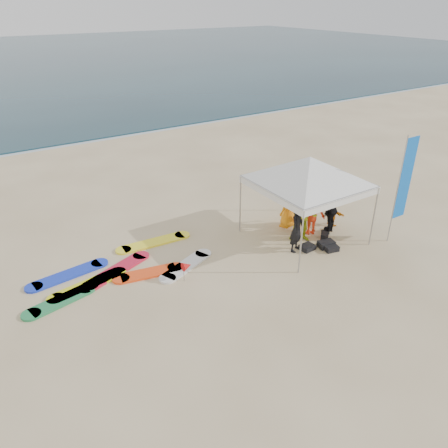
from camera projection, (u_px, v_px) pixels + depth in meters
name	position (u px, v px, depth m)	size (l,w,h in m)	color
ground	(248.00, 305.00, 12.35)	(120.00, 120.00, 0.00)	beige
shoreline_foam	(71.00, 143.00, 25.93)	(160.00, 1.20, 0.01)	silver
person_black_a	(297.00, 229.00, 14.63)	(0.60, 0.40, 1.65)	black
person_yellow	(304.00, 216.00, 15.20)	(0.91, 0.71, 1.88)	#B4C51B
person_orange_a	(312.00, 213.00, 15.71)	(1.06, 0.61, 1.64)	#FA3716
person_black_b	(331.00, 209.00, 15.72)	(1.11, 0.46, 1.89)	black
person_orange_b	(288.00, 205.00, 16.19)	(0.87, 0.57, 1.78)	orange
person_seated	(333.00, 213.00, 16.45)	(0.93, 0.30, 1.00)	orange
canopy_tent	(310.00, 157.00, 14.39)	(4.63, 4.63, 3.49)	#A5A5A8
feather_flag	(405.00, 180.00, 14.67)	(0.65, 0.04, 3.85)	#A5A5A8
marker_pennant	(187.00, 266.00, 13.22)	(0.28, 0.28, 0.64)	#A5A5A8
gear_pile	(322.00, 244.00, 15.16)	(1.55, 1.18, 0.22)	black
surfboard_spread	(119.00, 271.00, 13.80)	(5.73, 2.86, 0.07)	#FA4615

